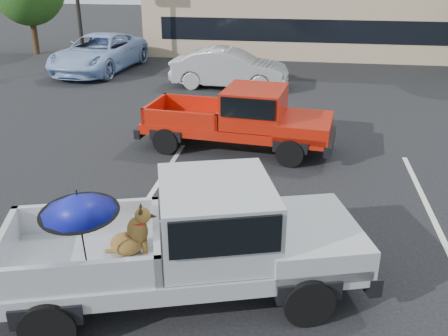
{
  "coord_description": "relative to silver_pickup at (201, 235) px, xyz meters",
  "views": [
    {
      "loc": [
        0.16,
        -8.31,
        4.96
      ],
      "look_at": [
        -1.15,
        0.1,
        1.3
      ],
      "focal_mm": 40.0,
      "sensor_mm": 36.0,
      "label": 1
    }
  ],
  "objects": [
    {
      "name": "stripe_right",
      "position": [
        4.19,
        3.92,
        -1.05
      ],
      "size": [
        0.12,
        5.0,
        0.01
      ],
      "primitive_type": "cube",
      "color": "silver",
      "rests_on": "ground"
    },
    {
      "name": "ground",
      "position": [
        1.19,
        1.92,
        -1.05
      ],
      "size": [
        90.0,
        90.0,
        0.0
      ],
      "primitive_type": "plane",
      "color": "black",
      "rests_on": "ground"
    },
    {
      "name": "silver_sedan",
      "position": [
        -1.48,
        13.23,
        -0.29
      ],
      "size": [
        4.69,
        1.81,
        1.52
      ],
      "primitive_type": "imported",
      "rotation": [
        0.0,
        0.0,
        1.53
      ],
      "color": "#A9ABB0",
      "rests_on": "ground"
    },
    {
      "name": "stripe_left",
      "position": [
        -1.81,
        3.92,
        -1.05
      ],
      "size": [
        0.12,
        5.0,
        0.01
      ],
      "primitive_type": "cube",
      "color": "silver",
      "rests_on": "ground"
    },
    {
      "name": "blue_suv",
      "position": [
        -7.79,
        15.34,
        -0.24
      ],
      "size": [
        3.22,
        6.08,
        1.63
      ],
      "primitive_type": "imported",
      "rotation": [
        0.0,
        0.0,
        -0.09
      ],
      "color": "#9CB8E8",
      "rests_on": "ground"
    },
    {
      "name": "red_pickup",
      "position": [
        0.03,
        6.38,
        -0.1
      ],
      "size": [
        5.42,
        2.4,
        1.73
      ],
      "rotation": [
        0.0,
        0.0,
        -0.11
      ],
      "color": "black",
      "rests_on": "ground"
    },
    {
      "name": "silver_pickup",
      "position": [
        0.0,
        0.0,
        0.0
      ],
      "size": [
        6.01,
        3.55,
        2.06
      ],
      "rotation": [
        0.0,
        0.0,
        0.3
      ],
      "color": "black",
      "rests_on": "ground"
    }
  ]
}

